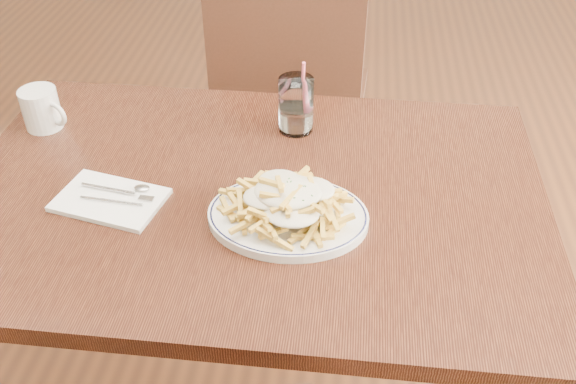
# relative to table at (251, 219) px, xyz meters

# --- Properties ---
(table) EXTENTS (1.20, 0.80, 0.75)m
(table) POSITION_rel_table_xyz_m (0.00, 0.00, 0.00)
(table) COLOR black
(table) RESTS_ON ground
(chair_far) EXTENTS (0.48, 0.48, 0.98)m
(chair_far) POSITION_rel_table_xyz_m (-0.00, 0.77, -0.11)
(chair_far) COLOR #321A10
(chair_far) RESTS_ON ground
(fries_plate) EXTENTS (0.36, 0.33, 0.02)m
(fries_plate) POSITION_rel_table_xyz_m (0.09, -0.09, 0.09)
(fries_plate) COLOR white
(fries_plate) RESTS_ON table
(loaded_fries) EXTENTS (0.28, 0.25, 0.07)m
(loaded_fries) POSITION_rel_table_xyz_m (0.09, -0.09, 0.14)
(loaded_fries) COLOR gold
(loaded_fries) RESTS_ON fries_plate
(napkin) EXTENTS (0.23, 0.18, 0.01)m
(napkin) POSITION_rel_table_xyz_m (-0.27, -0.07, 0.08)
(napkin) COLOR white
(napkin) RESTS_ON table
(cutlery) EXTENTS (0.17, 0.07, 0.01)m
(cutlery) POSITION_rel_table_xyz_m (-0.27, -0.07, 0.09)
(cutlery) COLOR silver
(cutlery) RESTS_ON napkin
(water_glass) EXTENTS (0.08, 0.08, 0.18)m
(water_glass) POSITION_rel_table_xyz_m (0.07, 0.24, 0.13)
(water_glass) COLOR white
(water_glass) RESTS_ON table
(coffee_mug) EXTENTS (0.12, 0.09, 0.09)m
(coffee_mug) POSITION_rel_table_xyz_m (-0.51, 0.18, 0.13)
(coffee_mug) COLOR white
(coffee_mug) RESTS_ON table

